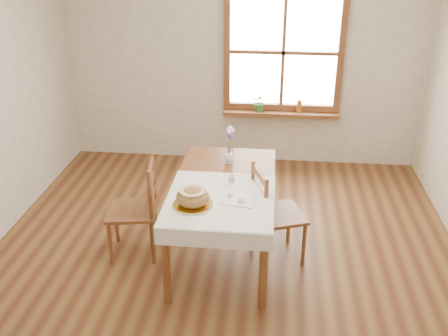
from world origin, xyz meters
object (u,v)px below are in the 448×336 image
at_px(chair_left, 132,209).
at_px(chair_right, 279,213).
at_px(bread_plate, 193,204).
at_px(dining_table, 224,191).
at_px(flower_vase, 229,159).

relative_size(chair_left, chair_right, 1.02).
bearing_deg(chair_right, chair_left, 72.64).
relative_size(chair_right, bread_plate, 2.93).
bearing_deg(bread_plate, dining_table, 64.42).
relative_size(dining_table, bread_plate, 5.03).
relative_size(chair_left, flower_vase, 10.47).
bearing_deg(dining_table, bread_plate, -115.58).
distance_m(dining_table, bread_plate, 0.50).
height_order(chair_right, flower_vase, chair_right).
bearing_deg(chair_left, bread_plate, 51.27).
bearing_deg(bread_plate, chair_right, 31.74).
bearing_deg(chair_left, dining_table, 86.11).
height_order(dining_table, chair_right, chair_right).
bearing_deg(chair_left, chair_right, 84.17).
relative_size(dining_table, chair_right, 1.72).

